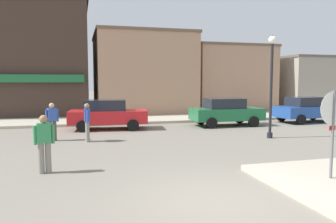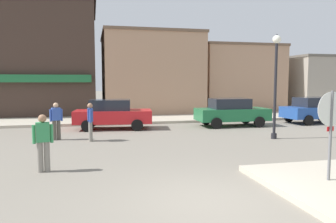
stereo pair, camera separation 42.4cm
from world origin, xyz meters
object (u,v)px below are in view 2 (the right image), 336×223
parked_car_nearest (112,114)px  stop_sign (331,124)px  lamp_post (276,71)px  parked_car_second (231,112)px  pedestrian_crossing_near (56,120)px  pedestrian_crossing_far (90,121)px  parked_car_third (315,110)px  pedestrian_kerb_side (43,141)px

parked_car_nearest → stop_sign: bearing=-67.3°
lamp_post → parked_car_second: bearing=92.1°
parked_car_nearest → pedestrian_crossing_near: (-2.54, -2.74, 0.06)m
parked_car_second → pedestrian_crossing_far: pedestrian_crossing_far is taller
parked_car_third → pedestrian_crossing_far: pedestrian_crossing_far is taller
parked_car_nearest → pedestrian_crossing_near: size_ratio=2.59×
pedestrian_kerb_side → parked_car_nearest: bearing=73.3°
pedestrian_crossing_near → pedestrian_crossing_far: size_ratio=1.00×
stop_sign → pedestrian_kerb_side: 7.46m
stop_sign → pedestrian_crossing_near: stop_sign is taller
lamp_post → pedestrian_crossing_far: bearing=171.2°
lamp_post → pedestrian_crossing_near: lamp_post is taller
parked_car_third → pedestrian_kerb_side: bearing=-151.9°
parked_car_nearest → pedestrian_crossing_far: bearing=-108.4°
pedestrian_crossing_far → parked_car_nearest: bearing=71.6°
lamp_post → parked_car_second: lamp_post is taller
parked_car_second → parked_car_third: size_ratio=0.97×
stop_sign → pedestrian_crossing_far: 9.31m
stop_sign → parked_car_third: (7.60, 10.57, -0.71)m
parked_car_second → parked_car_nearest: bearing=177.0°
parked_car_nearest → parked_car_second: bearing=-3.0°
pedestrian_crossing_far → pedestrian_kerb_side: (-1.24, -4.54, 0.00)m
parked_car_third → pedestrian_kerb_side: size_ratio=2.57×
parked_car_second → pedestrian_crossing_far: bearing=-158.7°
lamp_post → pedestrian_crossing_near: size_ratio=2.82×
stop_sign → parked_car_second: bearing=78.7°
pedestrian_crossing_near → pedestrian_crossing_far: same height
parked_car_second → stop_sign: bearing=-101.3°
parked_car_third → pedestrian_crossing_near: (-14.64, -2.56, 0.06)m
lamp_post → pedestrian_crossing_near: 9.69m
stop_sign → parked_car_third: 13.03m
stop_sign → parked_car_second: (2.08, 10.39, -0.71)m
lamp_post → parked_car_third: 7.25m
pedestrian_crossing_near → pedestrian_kerb_side: size_ratio=1.00×
lamp_post → parked_car_third: (5.36, 4.38, -2.15)m
parked_car_nearest → pedestrian_crossing_far: 3.53m
parked_car_nearest → parked_car_second: same height
parked_car_nearest → pedestrian_kerb_side: size_ratio=2.59×
parked_car_second → pedestrian_kerb_side: bearing=-139.9°
lamp_post → parked_car_nearest: lamp_post is taller
stop_sign → parked_car_second: size_ratio=0.57×
parked_car_second → pedestrian_crossing_far: (-7.70, -3.00, 0.06)m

